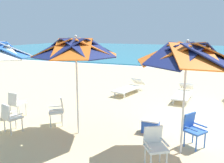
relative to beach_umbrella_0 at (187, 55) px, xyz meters
name	(u,v)px	position (x,y,z in m)	size (l,w,h in m)	color
ground_plane	(215,121)	(0.80, 2.60, -2.37)	(80.00, 80.00, 0.00)	beige
sea	(214,52)	(0.80, 32.25, -2.32)	(80.00, 36.00, 0.10)	teal
surf_foam	(214,71)	(0.80, 13.95, -2.37)	(80.00, 0.70, 0.01)	white
beach_umbrella_0	(187,55)	(0.00, 0.00, 0.00)	(2.27, 2.27, 2.72)	silver
plastic_chair_0	(155,144)	(-0.47, -0.78, -1.88)	(0.62, 0.63, 0.87)	white
plastic_chair_1	(193,128)	(0.22, 0.47, -1.88)	(0.62, 0.61, 0.87)	blue
beach_umbrella_1	(76,48)	(-2.88, 0.04, 0.07)	(2.36, 2.36, 2.80)	silver
plastic_chair_2	(58,110)	(-3.79, 0.35, -1.88)	(0.63, 0.63, 0.87)	white
plastic_chair_4	(10,116)	(-4.70, -0.68, -1.88)	(0.54, 0.57, 0.87)	white
plastic_chair_5	(16,103)	(-5.56, 0.42, -1.88)	(0.49, 0.51, 0.87)	white
sun_lounger_1	(183,93)	(-0.49, 4.85, -2.09)	(0.72, 2.17, 0.62)	white
sun_lounger_2	(129,88)	(-3.00, 4.98, -2.09)	(1.08, 2.23, 0.62)	white
cooler_box	(151,126)	(-0.97, 0.90, -2.17)	(0.50, 0.34, 0.40)	blue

